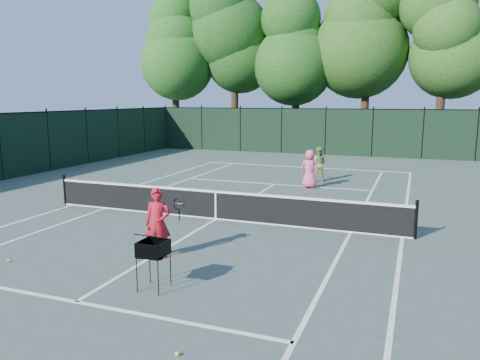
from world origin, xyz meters
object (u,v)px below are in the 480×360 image
(coach, at_px, (158,223))
(player_green, at_px, (318,164))
(player_pink, at_px, (310,169))
(ball_hopper, at_px, (153,249))
(loose_ball_near_cart, at_px, (177,354))
(loose_ball_midcourt, at_px, (9,261))

(coach, xyz_separation_m, player_green, (1.41, 11.65, -0.06))
(player_pink, height_order, ball_hopper, player_pink)
(player_pink, xyz_separation_m, player_green, (-0.00, 1.78, -0.03))
(ball_hopper, distance_m, loose_ball_near_cart, 2.67)
(player_green, xyz_separation_m, loose_ball_near_cart, (1.05, -15.30, -0.74))
(coach, relative_size, player_pink, 1.03)
(ball_hopper, bearing_deg, player_green, 77.51)
(coach, height_order, player_green, coach)
(ball_hopper, relative_size, loose_ball_near_cart, 14.46)
(ball_hopper, bearing_deg, coach, 107.52)
(player_green, bearing_deg, loose_ball_near_cart, 90.07)
(ball_hopper, height_order, loose_ball_midcourt, ball_hopper)
(loose_ball_midcourt, bearing_deg, player_pink, 68.56)
(player_pink, height_order, loose_ball_midcourt, player_pink)
(player_pink, bearing_deg, loose_ball_near_cart, 95.03)
(loose_ball_near_cart, bearing_deg, loose_ball_midcourt, 158.73)
(player_green, bearing_deg, coach, 79.26)
(coach, height_order, loose_ball_midcourt, coach)
(player_pink, height_order, player_green, player_pink)
(player_green, bearing_deg, ball_hopper, 83.85)
(ball_hopper, bearing_deg, player_pink, 77.14)
(coach, relative_size, ball_hopper, 1.69)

